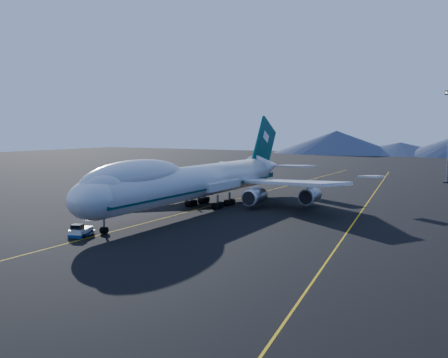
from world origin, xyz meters
The scene contains 5 objects.
ground centered at (0.00, 0.00, 0.00)m, with size 500.00×500.00×0.00m, color black.
taxiway_line_main centered at (0.00, 0.00, 0.01)m, with size 0.25×220.00×0.01m, color gold.
taxiway_line_side centered at (30.00, 10.00, 0.01)m, with size 0.25×200.00×0.01m, color gold.
boeing_747 centered at (0.00, 0.03, 5.81)m, with size 59.62×72.43×19.37m.
pushback_tug centered at (-1.82, -29.50, 0.59)m, with size 3.46×4.77×1.87m.
Camera 1 is at (53.13, -83.39, 16.16)m, focal length 40.00 mm.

